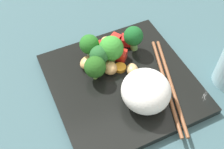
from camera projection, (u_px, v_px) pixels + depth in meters
The scene contains 20 objects.
ground_plane at pixel (122, 88), 59.21cm from camera, with size 110.00×110.00×2.00cm, color #38575D.
square_plate at pixel (122, 83), 57.77cm from camera, with size 28.18×28.18×1.63cm, color black.
rice_mound at pixel (146, 91), 51.27cm from camera, with size 9.39×9.16×7.06cm, color white.
broccoli_floret_0 at pixel (133, 37), 59.54cm from camera, with size 4.22×4.22×6.25cm.
broccoli_floret_1 at pixel (111, 49), 57.52cm from camera, with size 5.16×5.16×6.59cm.
broccoli_floret_2 at pixel (89, 45), 57.87cm from camera, with size 4.13×4.13×6.27cm.
broccoli_floret_3 at pixel (99, 56), 56.90cm from camera, with size 3.99×3.99×5.55cm.
broccoli_floret_4 at pixel (95, 67), 55.00cm from camera, with size 4.37×4.37×5.58cm.
carrot_slice_0 at pixel (101, 57), 60.77cm from camera, with size 2.46×2.46×0.53cm, color orange.
carrot_slice_1 at pixel (120, 68), 58.73cm from camera, with size 2.44×2.44×0.78cm, color orange.
carrot_slice_2 at pixel (112, 49), 62.09cm from camera, with size 2.02×2.02×0.60cm, color orange.
pepper_chunk_0 at pixel (116, 39), 63.39cm from camera, with size 2.00×2.11×1.71cm, color red.
pepper_chunk_1 at pixel (96, 48), 61.60cm from camera, with size 2.99×2.58×1.74cm, color red.
pepper_chunk_2 at pixel (121, 55), 59.95cm from camera, with size 2.26×2.24×2.20cm, color red.
pepper_chunk_3 at pixel (126, 40), 62.76cm from camera, with size 2.39×2.19×2.13cm, color red.
chicken_piece_0 at pixel (88, 62), 58.73cm from camera, with size 3.85×2.99×2.20cm, color tan.
chicken_piece_1 at pixel (132, 70), 57.46cm from camera, with size 3.29×2.39×2.15cm, color tan.
chicken_piece_2 at pixel (110, 68), 57.59cm from camera, with size 3.20×2.90×2.48cm, color tan.
chicken_piece_3 at pixel (107, 42), 62.61cm from camera, with size 2.88×2.45×1.99cm, color tan.
chopstick_pair at pixel (168, 84), 56.16cm from camera, with size 8.04×23.22×0.69cm.
Camera 1 is at (-15.14, -30.68, 47.45)cm, focal length 44.96 mm.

